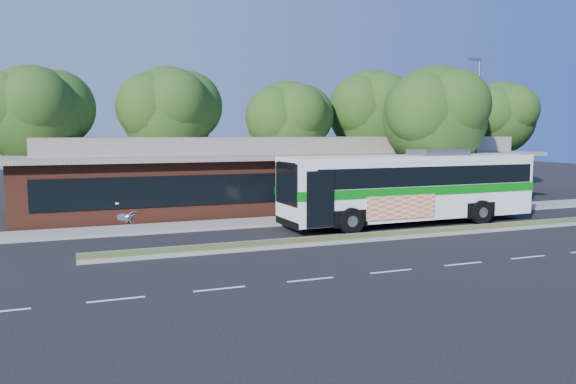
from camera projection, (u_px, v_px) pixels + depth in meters
The scene contains 14 objects.
ground at pixel (390, 240), 24.83m from camera, with size 120.00×120.00×0.00m, color black.
median_strip at pixel (383, 236), 25.38m from camera, with size 26.00×1.10×0.15m, color #475D27.
sidewalk at pixel (328, 218), 30.75m from camera, with size 44.00×2.60×0.12m, color gray.
plaza_building at pixel (285, 173), 36.65m from camera, with size 33.20×11.20×4.45m.
lamp_post at pixel (477, 130), 33.33m from camera, with size 0.93×0.18×9.07m.
tree_bg_a at pixel (41, 113), 32.99m from camera, with size 6.47×5.80×8.63m.
tree_bg_b at pixel (174, 111), 36.78m from camera, with size 6.69×6.00×9.00m.
tree_bg_c at pixel (293, 120), 38.78m from camera, with size 6.24×5.60×8.26m.
tree_bg_d at pixel (375, 110), 42.17m from camera, with size 6.91×6.20×9.37m.
tree_bg_e at pixel (448, 120), 43.46m from camera, with size 6.47×5.80×8.50m.
tree_bg_f at pixel (501, 117), 46.53m from camera, with size 6.69×6.00×8.92m.
transit_bus at pixel (411, 183), 28.88m from camera, with size 13.84×3.46×3.86m.
sedan at pixel (154, 209), 29.97m from camera, with size 1.84×4.54×1.32m, color silver.
sidewalk_tree at pixel (439, 115), 32.68m from camera, with size 6.62×5.93×8.57m.
Camera 1 is at (-13.07, -21.17, 4.69)m, focal length 35.00 mm.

